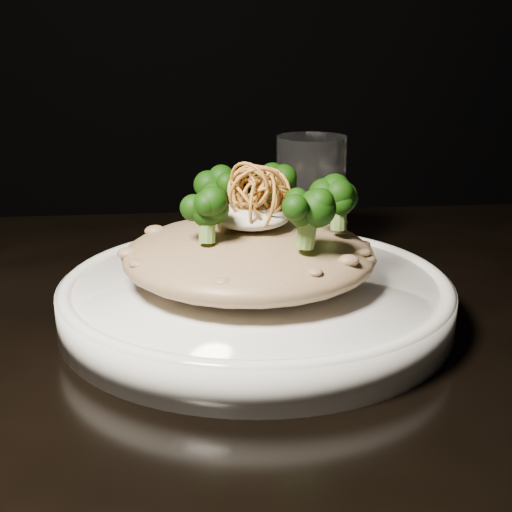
# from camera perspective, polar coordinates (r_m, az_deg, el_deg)

# --- Properties ---
(table) EXTENTS (1.10, 0.80, 0.75)m
(table) POSITION_cam_1_polar(r_m,az_deg,el_deg) (0.61, 7.75, -13.28)
(table) COLOR black
(table) RESTS_ON ground
(plate) EXTENTS (0.32, 0.32, 0.03)m
(plate) POSITION_cam_1_polar(r_m,az_deg,el_deg) (0.59, 0.00, -3.55)
(plate) COLOR white
(plate) RESTS_ON table
(risotto) EXTENTS (0.21, 0.21, 0.05)m
(risotto) POSITION_cam_1_polar(r_m,az_deg,el_deg) (0.58, -0.56, 0.08)
(risotto) COLOR brown
(risotto) RESTS_ON plate
(broccoli) EXTENTS (0.13, 0.13, 0.05)m
(broccoli) POSITION_cam_1_polar(r_m,az_deg,el_deg) (0.56, 0.55, 4.52)
(broccoli) COLOR black
(broccoli) RESTS_ON risotto
(cheese) EXTENTS (0.06, 0.06, 0.02)m
(cheese) POSITION_cam_1_polar(r_m,az_deg,el_deg) (0.57, -0.42, 3.21)
(cheese) COLOR white
(cheese) RESTS_ON risotto
(shallots) EXTENTS (0.06, 0.06, 0.04)m
(shallots) POSITION_cam_1_polar(r_m,az_deg,el_deg) (0.56, 0.12, 5.84)
(shallots) COLOR brown
(shallots) RESTS_ON cheese
(drinking_glass) EXTENTS (0.07, 0.07, 0.13)m
(drinking_glass) POSITION_cam_1_polar(r_m,az_deg,el_deg) (0.74, 4.38, 4.70)
(drinking_glass) COLOR silver
(drinking_glass) RESTS_ON table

